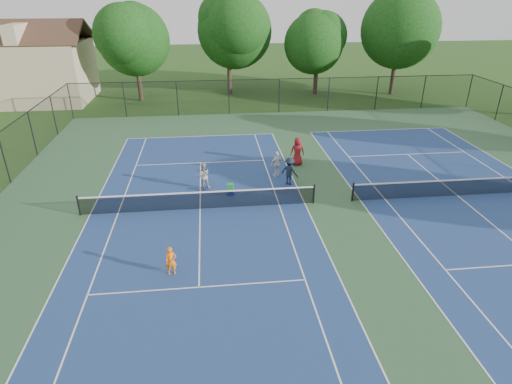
{
  "coord_description": "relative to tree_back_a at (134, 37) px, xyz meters",
  "views": [
    {
      "loc": [
        -6.29,
        -19.62,
        10.34
      ],
      "look_at": [
        -4.21,
        -1.0,
        1.3
      ],
      "focal_mm": 30.0,
      "sensor_mm": 36.0,
      "label": 1
    }
  ],
  "objects": [
    {
      "name": "ground",
      "position": [
        13.0,
        -24.0,
        -6.04
      ],
      "size": [
        140.0,
        140.0,
        0.0
      ],
      "primitive_type": "plane",
      "color": "#234716",
      "rests_on": "ground"
    },
    {
      "name": "court_pad",
      "position": [
        13.0,
        -24.0,
        -6.03
      ],
      "size": [
        36.0,
        36.0,
        0.01
      ],
      "primitive_type": "cube",
      "color": "#315834",
      "rests_on": "ground"
    },
    {
      "name": "tennis_court_left",
      "position": [
        6.0,
        -24.0,
        -5.94
      ],
      "size": [
        12.0,
        23.83,
        1.07
      ],
      "color": "navy",
      "rests_on": "ground"
    },
    {
      "name": "tennis_court_right",
      "position": [
        20.0,
        -24.0,
        -5.94
      ],
      "size": [
        12.0,
        23.83,
        1.07
      ],
      "color": "navy",
      "rests_on": "ground"
    },
    {
      "name": "perimeter_fence",
      "position": [
        13.0,
        -24.0,
        -4.44
      ],
      "size": [
        36.08,
        36.08,
        3.02
      ],
      "color": "black",
      "rests_on": "ground"
    },
    {
      "name": "tree_back_a",
      "position": [
        0.0,
        0.0,
        0.0
      ],
      "size": [
        6.8,
        6.8,
        9.15
      ],
      "color": "#2D2116",
      "rests_on": "ground"
    },
    {
      "name": "tree_back_b",
      "position": [
        9.0,
        2.0,
        0.56
      ],
      "size": [
        7.6,
        7.6,
        10.03
      ],
      "color": "#2D2116",
      "rests_on": "ground"
    },
    {
      "name": "tree_back_c",
      "position": [
        18.0,
        1.0,
        -0.56
      ],
      "size": [
        6.0,
        6.0,
        8.4
      ],
      "color": "#2D2116",
      "rests_on": "ground"
    },
    {
      "name": "tree_back_d",
      "position": [
        26.0,
        0.0,
        0.79
      ],
      "size": [
        7.8,
        7.8,
        10.37
      ],
      "color": "#2D2116",
      "rests_on": "ground"
    },
    {
      "name": "clapboard_house",
      "position": [
        -10.0,
        1.0,
        -2.95
      ],
      "size": [
        10.8,
        8.1,
        7.65
      ],
      "color": "tan",
      "rests_on": "ground"
    },
    {
      "name": "child_player",
      "position": [
        4.93,
        -29.4,
        -5.43
      ],
      "size": [
        0.48,
        0.36,
        1.21
      ],
      "primitive_type": "imported",
      "rotation": [
        0.0,
        0.0,
        0.16
      ],
      "color": "orange",
      "rests_on": "ground"
    },
    {
      "name": "instructor",
      "position": [
        6.21,
        -21.48,
        -5.27
      ],
      "size": [
        0.83,
        0.69,
        1.53
      ],
      "primitive_type": "imported",
      "rotation": [
        0.0,
        0.0,
        3.31
      ],
      "color": "#98999B",
      "rests_on": "ground"
    },
    {
      "name": "bystander_a",
      "position": [
        10.56,
        -20.26,
        -5.24
      ],
      "size": [
        1.0,
        0.8,
        1.59
      ],
      "primitive_type": "imported",
      "rotation": [
        0.0,
        0.0,
        3.67
      ],
      "color": "silver",
      "rests_on": "ground"
    },
    {
      "name": "bystander_b",
      "position": [
        11.1,
        -21.5,
        -5.22
      ],
      "size": [
        1.2,
        1.14,
        1.64
      ],
      "primitive_type": "imported",
      "rotation": [
        0.0,
        0.0,
        2.45
      ],
      "color": "#171F33",
      "rests_on": "ground"
    },
    {
      "name": "bystander_c",
      "position": [
        12.14,
        -18.6,
        -5.13
      ],
      "size": [
        0.93,
        0.64,
        1.82
      ],
      "primitive_type": "imported",
      "rotation": [
        0.0,
        0.0,
        3.07
      ],
      "color": "maroon",
      "rests_on": "ground"
    },
    {
      "name": "ball_crate",
      "position": [
        7.65,
        -22.57,
        -5.88
      ],
      "size": [
        0.41,
        0.36,
        0.32
      ],
      "primitive_type": "cube",
      "rotation": [
        0.0,
        0.0,
        -0.26
      ],
      "color": "navy",
      "rests_on": "ground"
    },
    {
      "name": "ball_hopper",
      "position": [
        7.65,
        -22.57,
        -5.53
      ],
      "size": [
        0.37,
        0.31,
        0.36
      ],
      "primitive_type": "cube",
      "rotation": [
        0.0,
        0.0,
        -0.14
      ],
      "color": "green",
      "rests_on": "ball_crate"
    }
  ]
}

